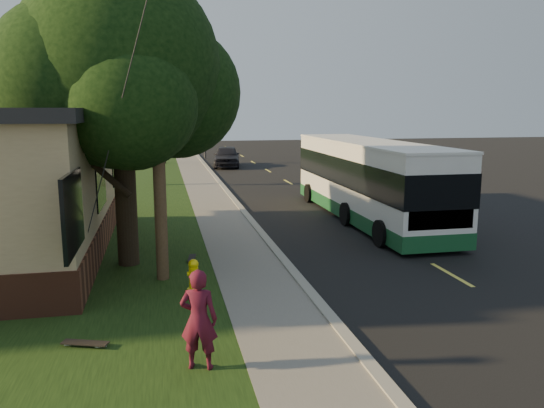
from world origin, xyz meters
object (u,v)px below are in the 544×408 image
(traffic_signal, at_px, (205,122))
(skateboard_spare, at_px, (85,343))
(dumpster, at_px, (14,207))
(distant_car, at_px, (227,156))
(bare_tree_far, at_px, (164,138))
(bare_tree_near, at_px, (156,147))
(fire_hydrant, at_px, (194,275))
(transit_bus, at_px, (368,178))
(skateboarder, at_px, (199,319))
(skateboard_main, at_px, (192,258))
(leafy_tree, at_px, (121,72))
(utility_pole, at_px, (156,91))

(traffic_signal, height_order, skateboard_spare, traffic_signal)
(dumpster, xyz_separation_m, distant_car, (10.19, 18.08, 0.16))
(traffic_signal, relative_size, distant_car, 1.20)
(traffic_signal, height_order, distant_car, traffic_signal)
(traffic_signal, bearing_deg, bare_tree_far, -131.19)
(bare_tree_near, relative_size, bare_tree_far, 1.07)
(fire_hydrant, relative_size, transit_bus, 0.07)
(bare_tree_far, height_order, skateboard_spare, bare_tree_far)
(skateboarder, bearing_deg, traffic_signal, -79.53)
(bare_tree_far, height_order, skateboard_main, bare_tree_far)
(leafy_tree, height_order, skateboard_main, leafy_tree)
(transit_bus, bearing_deg, bare_tree_near, 126.25)
(fire_hydrant, distance_m, dumpster, 10.89)
(utility_pole, distance_m, dumpster, 10.47)
(bare_tree_far, relative_size, traffic_signal, 0.73)
(traffic_signal, distance_m, transit_bus, 27.25)
(skateboard_spare, xyz_separation_m, distant_car, (6.18, 29.71, 0.65))
(leafy_tree, xyz_separation_m, skateboarder, (1.43, -6.47, -4.26))
(dumpster, bearing_deg, fire_hydrant, -56.00)
(fire_hydrant, distance_m, bare_tree_near, 18.10)
(skateboard_spare, height_order, dumpster, dumpster)
(bare_tree_near, distance_m, dumpster, 10.48)
(skateboarder, relative_size, dumpster, 1.05)
(transit_bus, relative_size, skateboarder, 6.72)
(skateboard_spare, bearing_deg, utility_pole, 69.10)
(traffic_signal, xyz_separation_m, skateboarder, (-3.24, -37.82, -2.26))
(utility_pole, height_order, leafy_tree, utility_pole)
(leafy_tree, bearing_deg, distant_car, 76.95)
(bare_tree_near, relative_size, traffic_signal, 0.78)
(bare_tree_near, bearing_deg, skateboard_spare, -93.28)
(leafy_tree, bearing_deg, transit_bus, 27.09)
(fire_hydrant, relative_size, traffic_signal, 0.13)
(utility_pole, bearing_deg, transit_bus, 37.96)
(transit_bus, bearing_deg, skateboarder, -123.60)
(traffic_signal, bearing_deg, fire_hydrant, -95.21)
(bare_tree_far, relative_size, skateboard_main, 5.34)
(bare_tree_far, height_order, traffic_signal, traffic_signal)
(traffic_signal, height_order, skateboarder, traffic_signal)
(fire_hydrant, xyz_separation_m, traffic_signal, (3.10, 34.00, 2.73))
(leafy_tree, xyz_separation_m, dumpster, (-4.52, 6.38, -4.55))
(bare_tree_far, bearing_deg, utility_pole, -90.60)
(skateboarder, bearing_deg, transit_bus, -108.23)
(bare_tree_near, height_order, skateboard_main, bare_tree_near)
(distant_car, bearing_deg, bare_tree_far, 154.95)
(utility_pole, distance_m, leafy_tree, 1.94)
(skateboarder, xyz_separation_m, skateboard_main, (0.24, 6.37, -0.78))
(bare_tree_near, height_order, skateboarder, bare_tree_near)
(skateboard_spare, distance_m, dumpster, 12.32)
(leafy_tree, xyz_separation_m, distant_car, (5.67, 24.46, -4.38))
(leafy_tree, distance_m, distant_car, 25.48)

